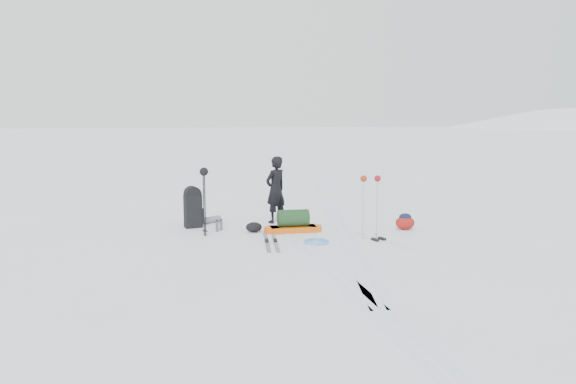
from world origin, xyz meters
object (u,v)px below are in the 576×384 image
ski_poles_black (204,180)px  expedition_rucksack (195,208)px  skier (276,190)px  pulk_sled (293,223)px

ski_poles_black → expedition_rucksack: bearing=119.0°
skier → expedition_rucksack: size_ratio=1.67×
skier → expedition_rucksack: bearing=-29.2°
skier → pulk_sled: bearing=65.5°
skier → ski_poles_black: skier is taller
skier → pulk_sled: 1.35m
pulk_sled → ski_poles_black: (-1.99, -0.13, 1.05)m
ski_poles_black → skier: bearing=53.5°
skier → ski_poles_black: size_ratio=1.08×
pulk_sled → ski_poles_black: ski_poles_black is taller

